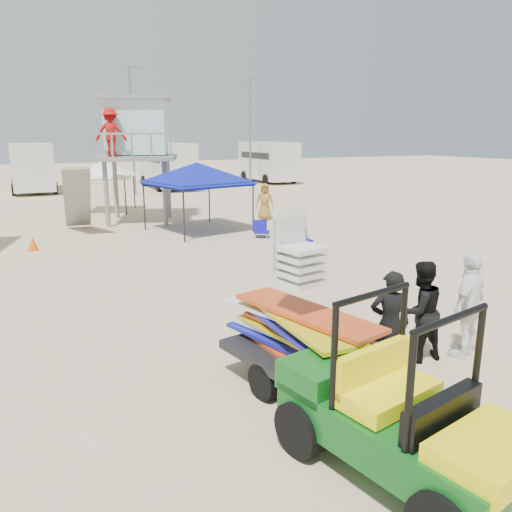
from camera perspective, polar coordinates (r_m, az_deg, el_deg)
name	(u,v)px	position (r m, az deg, el deg)	size (l,w,h in m)	color
ground	(308,379)	(8.15, 5.97, -13.85)	(140.00, 140.00, 0.00)	beige
utility_cart	(403,402)	(5.83, 16.45, -15.71)	(1.85, 2.88, 2.03)	#0D5316
surf_trailer	(296,325)	(7.53, 4.63, -7.92)	(1.85, 2.79, 2.43)	black
man_left	(390,324)	(8.17, 15.04, -7.52)	(0.63, 0.42, 1.73)	black
man_mid	(420,311)	(8.89, 18.23, -6.00)	(0.85, 0.66, 1.74)	black
man_right	(469,305)	(9.30, 23.16, -5.19)	(1.09, 0.45, 1.86)	white
lifeguard_tower	(133,132)	(22.81, -13.88, 13.62)	(4.17, 4.17, 5.26)	gray
canopy_blue	(197,166)	(20.02, -6.78, 10.17)	(3.98, 3.98, 3.14)	black
canopy_white_c	(104,163)	(26.21, -16.99, 10.12)	(3.29, 3.29, 2.98)	black
umbrella_b	(85,199)	(24.33, -18.99, 6.19)	(2.03, 2.06, 1.86)	#EFFB16
cone_near	(33,243)	(18.26, -24.15, 1.34)	(0.34, 0.34, 0.50)	#F25B07
beach_chair_b	(302,237)	(17.45, 5.24, 2.17)	(0.58, 0.62, 0.64)	#1210AD
beach_chair_c	(261,229)	(18.90, 0.54, 3.10)	(0.73, 0.82, 0.64)	#100E98
rv_mid_left	(32,165)	(37.71, -24.26, 9.43)	(2.65, 6.50, 3.25)	silver
rv_mid_right	(167,163)	(37.51, -10.15, 10.38)	(2.64, 7.00, 3.25)	silver
rv_far_right	(268,160)	(42.13, 1.39, 10.91)	(2.64, 6.60, 3.25)	silver
light_pole_left	(132,132)	(33.85, -13.97, 13.61)	(0.14, 0.14, 8.00)	slate
light_pole_right	(250,132)	(38.09, -0.67, 13.95)	(0.14, 0.14, 8.00)	slate
distant_beachgoers	(76,206)	(22.73, -19.88, 5.42)	(13.26, 4.66, 1.69)	olive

